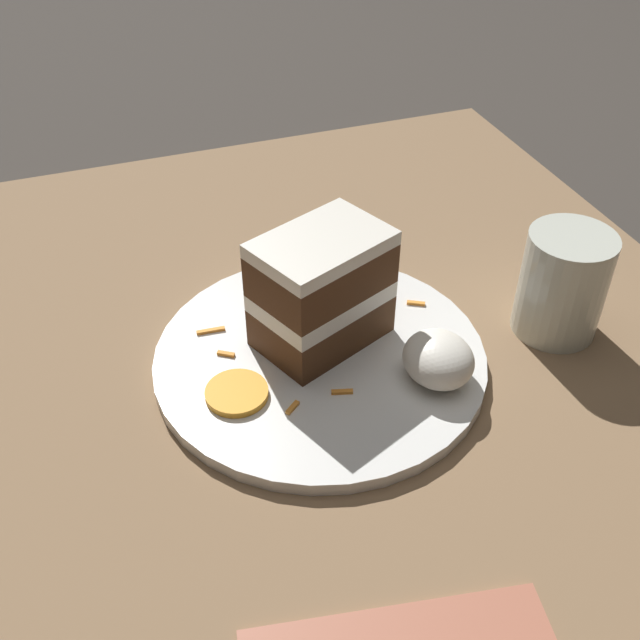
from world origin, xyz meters
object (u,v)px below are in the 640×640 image
object	(u,v)px
cake_slice	(322,290)
plate	(320,358)
drinking_glass	(561,290)
cream_dollop	(438,359)
orange_garnish	(237,393)

from	to	relation	value
cake_slice	plate	bearing A→B (deg)	-46.07
plate	drinking_glass	distance (m)	0.23
cake_slice	cream_dollop	xyz separation A→B (m)	(-0.08, -0.07, -0.03)
cream_dollop	orange_garnish	size ratio (longest dim) A/B	1.24
cake_slice	drinking_glass	bearing A→B (deg)	55.10
drinking_glass	plate	bearing A→B (deg)	83.21
cream_dollop	orange_garnish	world-z (taller)	cream_dollop
cream_dollop	drinking_glass	distance (m)	0.15
cream_dollop	orange_garnish	distance (m)	0.17
cream_dollop	cake_slice	bearing A→B (deg)	42.12
cream_dollop	orange_garnish	bearing A→B (deg)	78.04
plate	cream_dollop	world-z (taller)	cream_dollop
cake_slice	cream_dollop	distance (m)	0.12
plate	cream_dollop	xyz separation A→B (m)	(-0.06, -0.08, 0.03)
plate	drinking_glass	xyz separation A→B (m)	(-0.03, -0.23, 0.04)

